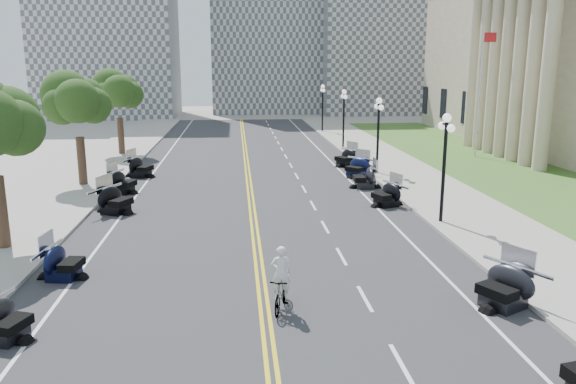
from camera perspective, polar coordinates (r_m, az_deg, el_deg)
name	(u,v)px	position (r m, az deg, el deg)	size (l,w,h in m)	color
ground	(258,259)	(21.48, -3.04, -6.83)	(160.00, 160.00, 0.00)	gray
road	(251,198)	(31.07, -3.80, -0.61)	(16.00, 90.00, 0.01)	#333335
centerline_yellow_a	(249,198)	(31.07, -4.02, -0.60)	(0.12, 90.00, 0.00)	yellow
centerline_yellow_b	(253,198)	(31.08, -3.58, -0.59)	(0.12, 90.00, 0.00)	yellow
edge_line_north	(364,195)	(31.88, 7.78, -0.34)	(0.12, 90.00, 0.00)	white
edge_line_south	(133,200)	(31.57, -15.49, -0.83)	(0.12, 90.00, 0.00)	white
lane_dash_4	(401,364)	(14.73, 11.45, -16.77)	(0.12, 2.00, 0.00)	white
lane_dash_5	(365,298)	(18.18, 7.81, -10.66)	(0.12, 2.00, 0.00)	white
lane_dash_6	(341,256)	(21.83, 5.44, -6.51)	(0.12, 2.00, 0.00)	white
lane_dash_7	(325,227)	(25.57, 3.79, -3.56)	(0.12, 2.00, 0.00)	white
lane_dash_8	(313,205)	(29.39, 2.56, -1.37)	(0.12, 2.00, 0.00)	white
lane_dash_9	(304,189)	(33.25, 1.62, 0.32)	(0.12, 2.00, 0.00)	white
lane_dash_10	(297,176)	(37.14, 0.88, 1.66)	(0.12, 2.00, 0.00)	white
lane_dash_11	(291,165)	(41.05, 0.28, 2.74)	(0.12, 2.00, 0.00)	white
lane_dash_12	(286,156)	(44.97, -0.22, 3.63)	(0.12, 2.00, 0.00)	white
lane_dash_13	(282,149)	(48.91, -0.64, 4.38)	(0.12, 2.00, 0.00)	white
lane_dash_14	(278,143)	(52.86, -1.00, 5.02)	(0.12, 2.00, 0.00)	white
lane_dash_15	(275,137)	(56.81, -1.30, 5.57)	(0.12, 2.00, 0.00)	white
lane_dash_16	(273,133)	(60.77, -1.57, 6.05)	(0.12, 2.00, 0.00)	white
lane_dash_17	(270,129)	(64.74, -1.81, 6.46)	(0.12, 2.00, 0.00)	white
lane_dash_18	(268,125)	(68.71, -2.02, 6.83)	(0.12, 2.00, 0.00)	white
lane_dash_19	(266,122)	(72.68, -2.20, 7.16)	(0.12, 2.00, 0.00)	white
sidewalk_north	(435,193)	(33.02, 14.73, -0.08)	(5.00, 90.00, 0.15)	#9E9991
sidewalk_south	(55,201)	(32.54, -22.61, -0.84)	(5.00, 90.00, 0.15)	#9E9991
lawn	(491,166)	(42.95, 19.92, 2.47)	(9.00, 60.00, 0.10)	#356023
distant_block_a	(107,21)	(84.20, -17.87, 16.21)	(18.00, 14.00, 26.00)	gray
distant_block_b	(265,11)	(88.68, -2.35, 17.89)	(16.00, 12.00, 30.00)	gray
distant_block_c	(386,38)	(88.28, 9.96, 15.14)	(20.00, 14.00, 22.00)	gray
street_lamp_2	(444,169)	(26.37, 15.55, 2.28)	(0.50, 1.20, 4.90)	black
street_lamp_3	(378,136)	(37.69, 9.12, 5.65)	(0.50, 1.20, 4.90)	black
street_lamp_4	(344,119)	(49.33, 5.67, 7.42)	(0.50, 1.20, 4.90)	black
street_lamp_5	(323,108)	(61.11, 3.53, 8.50)	(0.50, 1.20, 4.90)	black
flagpole	(479,94)	(46.24, 18.86, 9.43)	(1.10, 0.20, 10.00)	silver
tree_3	(77,107)	(35.53, -20.62, 8.05)	(4.80, 4.80, 9.20)	#235619
tree_4	(118,96)	(47.19, -16.85, 9.32)	(4.80, 4.80, 9.20)	#235619
motorcycle_n_4	(504,285)	(18.38, 21.11, -8.76)	(2.08, 2.08, 1.46)	black
motorcycle_n_7	(387,193)	(29.56, 9.99, -0.12)	(1.97, 1.97, 1.38)	black
motorcycle_n_8	(365,176)	(33.66, 7.81, 1.60)	(2.06, 2.06, 1.44)	black
motorcycle_n_9	(357,166)	(36.93, 7.04, 2.61)	(2.05, 2.05, 1.43)	black
motorcycle_n_10	(346,157)	(40.74, 5.92, 3.59)	(2.03, 2.03, 1.42)	black
motorcycle_s_4	(3,318)	(17.07, -26.93, -11.38)	(1.80, 1.80, 1.26)	black
motorcycle_s_5	(63,261)	(20.85, -21.91, -6.48)	(1.88, 1.88, 1.31)	black
motorcycle_s_7	(115,199)	(28.97, -17.16, -0.64)	(2.15, 2.15, 1.51)	black
motorcycle_s_8	(122,181)	(33.35, -16.52, 1.08)	(2.07, 2.07, 1.45)	black
motorcycle_s_9	(140,166)	(37.89, -14.76, 2.58)	(2.12, 2.12, 1.48)	black
bicycle	(281,293)	(17.07, -0.72, -10.21)	(0.51, 1.81, 1.09)	#A51414
cyclist_rider	(281,249)	(16.58, -0.73, -5.83)	(0.61, 0.40, 1.67)	silver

